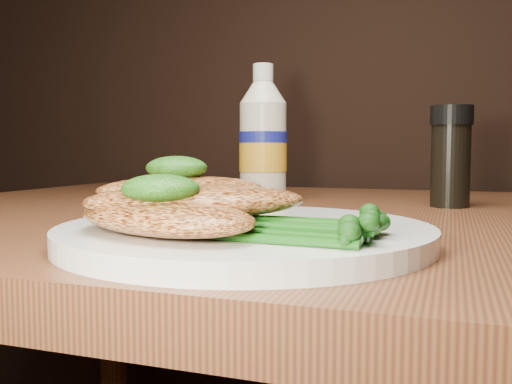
% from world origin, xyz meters
% --- Properties ---
extents(plate, '(0.29, 0.29, 0.02)m').
position_xyz_m(plate, '(-0.02, 0.81, 0.76)').
color(plate, white).
rests_on(plate, dining_table).
extents(chicken_front, '(0.18, 0.13, 0.02)m').
position_xyz_m(chicken_front, '(-0.06, 0.74, 0.78)').
color(chicken_front, '#CC7C40').
rests_on(chicken_front, plate).
extents(chicken_mid, '(0.18, 0.15, 0.02)m').
position_xyz_m(chicken_mid, '(-0.04, 0.77, 0.79)').
color(chicken_mid, '#CC7C40').
rests_on(chicken_mid, plate).
extents(chicken_back, '(0.15, 0.14, 0.02)m').
position_xyz_m(chicken_back, '(-0.07, 0.80, 0.79)').
color(chicken_back, '#CC7C40').
rests_on(chicken_back, plate).
extents(pesto_front, '(0.06, 0.06, 0.02)m').
position_xyz_m(pesto_front, '(-0.06, 0.74, 0.80)').
color(pesto_front, black).
rests_on(pesto_front, chicken_front).
extents(pesto_back, '(0.06, 0.06, 0.02)m').
position_xyz_m(pesto_back, '(-0.08, 0.80, 0.81)').
color(pesto_back, black).
rests_on(pesto_back, chicken_back).
extents(broccolini_bundle, '(0.16, 0.13, 0.02)m').
position_xyz_m(broccolini_bundle, '(0.03, 0.76, 0.78)').
color(broccolini_bundle, '#175512').
rests_on(broccolini_bundle, plate).
extents(mayo_bottle, '(0.09, 0.09, 0.20)m').
position_xyz_m(mayo_bottle, '(-0.13, 1.16, 0.85)').
color(mayo_bottle, beige).
rests_on(mayo_bottle, dining_table).
extents(pepper_grinder, '(0.07, 0.07, 0.13)m').
position_xyz_m(pepper_grinder, '(0.13, 1.15, 0.81)').
color(pepper_grinder, black).
rests_on(pepper_grinder, dining_table).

